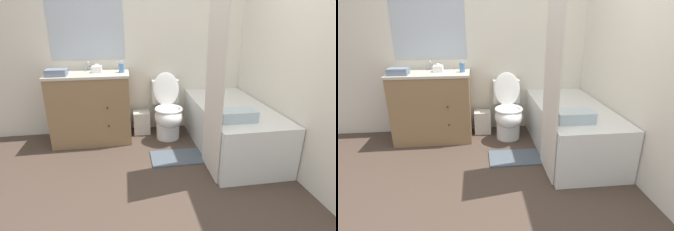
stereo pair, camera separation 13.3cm
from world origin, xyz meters
TOP-DOWN VIEW (x-y plane):
  - ground_plane at (0.00, 0.00)m, footprint 14.00×14.00m
  - wall_back at (-0.01, 1.74)m, footprint 8.00×0.06m
  - wall_right at (1.29, 0.86)m, footprint 0.05×2.72m
  - vanity_cabinet at (-0.78, 1.46)m, footprint 0.97×0.56m
  - sink_faucet at (-0.78, 1.65)m, footprint 0.14×0.12m
  - toilet at (0.17, 1.38)m, footprint 0.36×0.64m
  - bathtub at (0.87, 0.94)m, footprint 0.77×1.55m
  - shower_curtain at (0.47, 0.47)m, footprint 0.02×0.48m
  - wastebasket at (-0.15, 1.56)m, footprint 0.22×0.19m
  - tissue_box at (-0.68, 1.47)m, footprint 0.11×0.12m
  - soap_dispenser at (-0.38, 1.41)m, footprint 0.07×0.07m
  - hand_towel_folded at (-1.11, 1.32)m, footprint 0.22×0.16m
  - bath_towel_folded at (0.72, 0.47)m, footprint 0.36×0.20m
  - bath_mat at (0.19, 0.79)m, footprint 0.60×0.36m

SIDE VIEW (x-z plane):
  - ground_plane at x=0.00m, z-range 0.00..0.00m
  - bath_mat at x=0.19m, z-range 0.00..0.02m
  - wastebasket at x=-0.15m, z-range 0.00..0.31m
  - bathtub at x=0.87m, z-range 0.00..0.55m
  - toilet at x=0.17m, z-range -0.08..0.76m
  - vanity_cabinet at x=-0.78m, z-range 0.01..0.89m
  - bath_towel_folded at x=0.72m, z-range 0.55..0.66m
  - sink_faucet at x=-0.78m, z-range 0.85..0.97m
  - hand_towel_folded at x=-1.11m, z-range 0.88..0.95m
  - tissue_box at x=-0.68m, z-range 0.87..0.97m
  - soap_dispenser at x=-0.38m, z-range 0.87..1.00m
  - shower_curtain at x=0.47m, z-range 0.00..1.91m
  - wall_right at x=1.29m, z-range 0.00..2.50m
  - wall_back at x=-0.01m, z-range 0.00..2.50m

